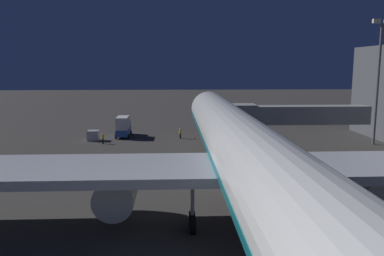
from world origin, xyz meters
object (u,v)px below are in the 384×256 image
(baggage_container_mid_row, at_px, (93,136))
(traffic_cone_nose_starboard, at_px, (194,138))
(jet_bridge, at_px, (289,115))
(ground_crew_near_nose_gear, at_px, (103,138))
(ground_crew_marshaller_fwd, at_px, (180,133))
(airliner_at_gate, at_px, (244,153))
(apron_floodlight_mast, at_px, (378,74))
(traffic_cone_nose_port, at_px, (220,137))
(catering_truck, at_px, (123,126))

(baggage_container_mid_row, distance_m, traffic_cone_nose_starboard, 16.52)
(jet_bridge, xyz_separation_m, ground_crew_near_nose_gear, (27.13, -7.65, -4.40))
(jet_bridge, relative_size, ground_crew_near_nose_gear, 11.18)
(traffic_cone_nose_starboard, bearing_deg, ground_crew_marshaller_fwd, -19.43)
(airliner_at_gate, distance_m, traffic_cone_nose_starboard, 33.99)
(ground_crew_near_nose_gear, bearing_deg, apron_floodlight_mast, 176.70)
(traffic_cone_nose_port, bearing_deg, jet_bridge, 127.36)
(airliner_at_gate, bearing_deg, traffic_cone_nose_starboard, -86.25)
(traffic_cone_nose_starboard, bearing_deg, airliner_at_gate, 93.75)
(jet_bridge, relative_size, apron_floodlight_mast, 1.01)
(airliner_at_gate, height_order, catering_truck, airliner_at_gate)
(ground_crew_marshaller_fwd, relative_size, traffic_cone_nose_starboard, 3.17)
(catering_truck, bearing_deg, airliner_at_gate, 111.28)
(traffic_cone_nose_starboard, bearing_deg, ground_crew_near_nose_gear, 12.26)
(catering_truck, xyz_separation_m, traffic_cone_nose_port, (-16.44, 2.99, -1.51))
(jet_bridge, bearing_deg, traffic_cone_nose_port, -52.64)
(apron_floodlight_mast, height_order, baggage_container_mid_row, apron_floodlight_mast)
(jet_bridge, distance_m, apron_floodlight_mast, 16.88)
(jet_bridge, bearing_deg, apron_floodlight_mast, -160.86)
(ground_crew_near_nose_gear, bearing_deg, airliner_at_gate, 118.75)
(airliner_at_gate, relative_size, catering_truck, 11.62)
(apron_floodlight_mast, height_order, catering_truck, apron_floodlight_mast)
(catering_truck, relative_size, traffic_cone_nose_port, 10.69)
(catering_truck, height_order, ground_crew_near_nose_gear, catering_truck)
(traffic_cone_nose_starboard, bearing_deg, jet_bridge, 139.50)
(airliner_at_gate, relative_size, traffic_cone_nose_port, 124.22)
(traffic_cone_nose_port, bearing_deg, catering_truck, -10.32)
(catering_truck, height_order, traffic_cone_nose_starboard, catering_truck)
(jet_bridge, relative_size, traffic_cone_nose_port, 34.72)
(airliner_at_gate, distance_m, traffic_cone_nose_port, 33.99)
(apron_floodlight_mast, bearing_deg, catering_truck, -12.17)
(catering_truck, relative_size, ground_crew_near_nose_gear, 3.44)
(airliner_at_gate, relative_size, baggage_container_mid_row, 38.05)
(airliner_at_gate, height_order, traffic_cone_nose_starboard, airliner_at_gate)
(airliner_at_gate, distance_m, jet_bridge, 25.04)
(catering_truck, xyz_separation_m, ground_crew_near_nose_gear, (2.45, 6.14, -0.85))
(jet_bridge, distance_m, catering_truck, 28.50)
(airliner_at_gate, height_order, ground_crew_near_nose_gear, airliner_at_gate)
(apron_floodlight_mast, height_order, ground_crew_marshaller_fwd, apron_floodlight_mast)
(airliner_at_gate, relative_size, ground_crew_marshaller_fwd, 39.17)
(ground_crew_marshaller_fwd, distance_m, traffic_cone_nose_port, 6.75)
(baggage_container_mid_row, distance_m, traffic_cone_nose_port, 20.92)
(jet_bridge, relative_size, traffic_cone_nose_starboard, 34.72)
(catering_truck, bearing_deg, baggage_container_mid_row, 37.27)
(baggage_container_mid_row, bearing_deg, traffic_cone_nose_port, -178.89)
(baggage_container_mid_row, distance_m, ground_crew_near_nose_gear, 3.41)
(baggage_container_mid_row, bearing_deg, airliner_at_gate, 119.43)
(traffic_cone_nose_port, bearing_deg, ground_crew_near_nose_gear, 9.46)
(ground_crew_near_nose_gear, bearing_deg, traffic_cone_nose_port, -170.54)
(traffic_cone_nose_port, distance_m, traffic_cone_nose_starboard, 4.40)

